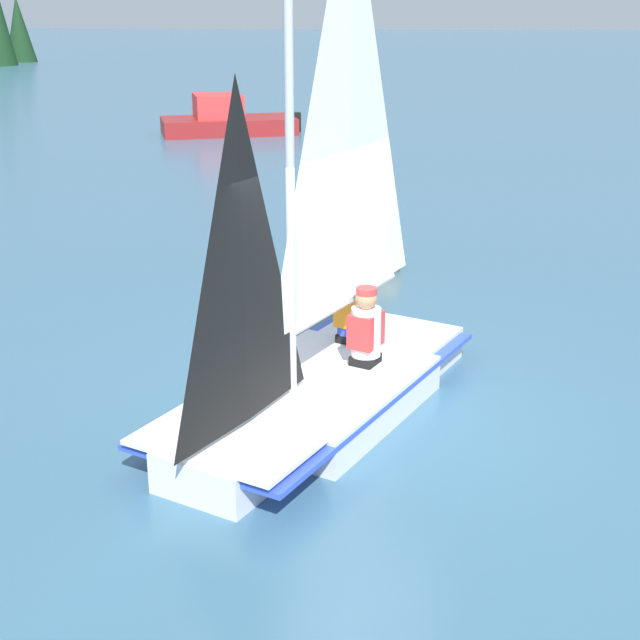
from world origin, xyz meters
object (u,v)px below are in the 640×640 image
object	(u,v)px
motorboat_distant	(226,120)
sailboat_main	(321,345)
sailor_helm	(366,339)
buoy_marker	(387,257)
sailor_crew	(351,317)

from	to	relation	value
motorboat_distant	sailboat_main	bearing A→B (deg)	84.97
motorboat_distant	sailor_helm	bearing A→B (deg)	86.40
motorboat_distant	buoy_marker	xyz separation A→B (m)	(-14.31, -5.14, -0.22)
motorboat_distant	buoy_marker	bearing A→B (deg)	91.37
sailboat_main	motorboat_distant	bearing A→B (deg)	-141.54
buoy_marker	sailor_helm	bearing A→B (deg)	178.26
sailor_helm	sailor_crew	size ratio (longest dim) A/B	1.00
sailor_crew	motorboat_distant	bearing A→B (deg)	-140.14
sailor_helm	buoy_marker	bearing A→B (deg)	-156.65
sailboat_main	sailor_crew	bearing A→B (deg)	-168.02
sailboat_main	sailor_helm	world-z (taller)	sailboat_main
sailor_crew	buoy_marker	bearing A→B (deg)	-159.49
sailboat_main	sailor_crew	distance (m)	1.04
sailor_helm	sailor_crew	world-z (taller)	same
sailor_crew	sailboat_main	bearing A→B (deg)	11.98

